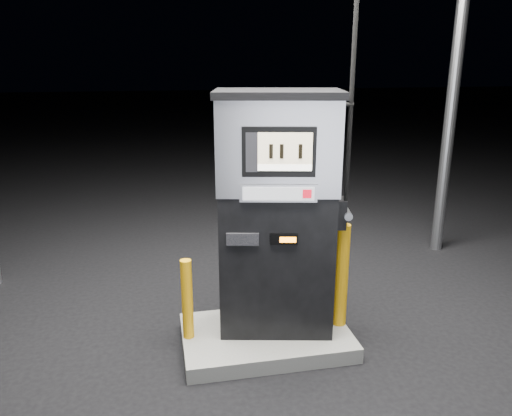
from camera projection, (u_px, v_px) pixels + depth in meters
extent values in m
plane|color=black|center=(266.00, 344.00, 4.87)|extent=(80.00, 80.00, 0.00)
cube|color=slate|center=(266.00, 337.00, 4.85)|extent=(1.60, 1.00, 0.15)
cylinder|color=gray|center=(453.00, 91.00, 6.67)|extent=(0.16, 0.16, 4.50)
cube|color=black|center=(276.00, 260.00, 4.75)|extent=(1.15, 0.81, 1.38)
cube|color=#B1B1B8|center=(278.00, 145.00, 4.43)|extent=(1.17, 0.84, 0.83)
cube|color=black|center=(278.00, 94.00, 4.30)|extent=(1.23, 0.89, 0.07)
cube|color=black|center=(279.00, 152.00, 4.12)|extent=(0.61, 0.16, 0.42)
cube|color=#C0B18B|center=(285.00, 149.00, 4.10)|extent=(0.44, 0.10, 0.26)
cube|color=white|center=(285.00, 168.00, 4.14)|extent=(0.44, 0.10, 0.06)
cube|color=#B1B1B8|center=(278.00, 193.00, 4.23)|extent=(0.65, 0.17, 0.15)
cube|color=#ABAEB3|center=(278.00, 194.00, 4.21)|extent=(0.59, 0.13, 0.12)
cube|color=red|center=(307.00, 194.00, 4.20)|extent=(0.08, 0.02, 0.08)
cube|color=black|center=(284.00, 239.00, 4.35)|extent=(0.24, 0.07, 0.10)
cube|color=orange|center=(288.00, 240.00, 4.34)|extent=(0.14, 0.03, 0.05)
cube|color=black|center=(243.00, 239.00, 4.35)|extent=(0.29, 0.09, 0.11)
cube|color=black|center=(339.00, 213.00, 4.60)|extent=(0.15, 0.22, 0.27)
cylinder|color=gray|center=(346.00, 213.00, 4.60)|extent=(0.13, 0.25, 0.08)
cylinder|color=#E89F0C|center=(187.00, 299.00, 4.61)|extent=(0.10, 0.10, 0.78)
cylinder|color=#E89F0C|center=(341.00, 275.00, 4.81)|extent=(0.16, 0.16, 1.03)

